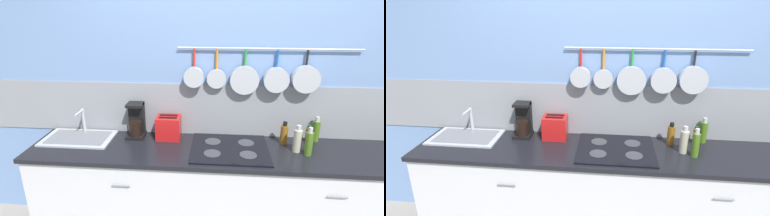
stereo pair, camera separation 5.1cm
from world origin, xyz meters
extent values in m
cube|color=#7293C6|center=(0.00, 0.33, 1.30)|extent=(7.20, 0.06, 2.60)
cube|color=gray|center=(0.00, 0.33, 1.12)|extent=(7.20, 0.07, 0.46)
cylinder|color=#B7BABF|center=(0.31, 0.28, 1.66)|extent=(1.45, 0.02, 0.02)
cylinder|color=red|center=(-0.28, 0.28, 1.58)|extent=(0.02, 0.02, 0.14)
cylinder|color=#B7BABF|center=(-0.28, 0.25, 1.42)|extent=(0.17, 0.07, 0.17)
cylinder|color=orange|center=(-0.09, 0.28, 1.57)|extent=(0.02, 0.02, 0.16)
cylinder|color=#B7BABF|center=(-0.09, 0.26, 1.41)|extent=(0.16, 0.04, 0.16)
cylinder|color=green|center=(0.13, 0.28, 1.58)|extent=(0.02, 0.02, 0.13)
cylinder|color=#B7BABF|center=(0.13, 0.26, 1.40)|extent=(0.24, 0.04, 0.24)
cylinder|color=#1959B2|center=(0.39, 0.28, 1.58)|extent=(0.02, 0.02, 0.14)
cylinder|color=#B7BABF|center=(0.39, 0.25, 1.41)|extent=(0.20, 0.06, 0.20)
cylinder|color=black|center=(0.62, 0.28, 1.59)|extent=(0.02, 0.02, 0.12)
cylinder|color=#B7BABF|center=(0.62, 0.25, 1.42)|extent=(0.22, 0.07, 0.22)
cube|color=silver|center=(0.00, 0.00, 0.43)|extent=(3.15, 0.55, 0.86)
cylinder|color=slate|center=(-0.79, -0.29, 0.70)|extent=(0.14, 0.01, 0.01)
cylinder|color=slate|center=(0.79, -0.29, 0.70)|extent=(0.14, 0.01, 0.01)
cube|color=black|center=(0.00, 0.00, 0.87)|extent=(3.19, 0.59, 0.03)
cube|color=#B7BABF|center=(-1.26, 0.10, 0.90)|extent=(0.59, 0.35, 0.01)
cube|color=slate|center=(-1.26, 0.10, 0.91)|extent=(0.50, 0.28, 0.00)
cylinder|color=#B7BABF|center=(-1.26, 0.23, 1.01)|extent=(0.03, 0.03, 0.23)
cylinder|color=#B7BABF|center=(-1.26, 0.16, 1.11)|extent=(0.02, 0.14, 0.02)
cube|color=black|center=(-0.78, 0.19, 0.90)|extent=(0.15, 0.17, 0.02)
cube|color=black|center=(-0.78, 0.25, 1.04)|extent=(0.14, 0.06, 0.30)
cylinder|color=black|center=(-0.78, 0.17, 0.98)|extent=(0.11, 0.11, 0.13)
cube|color=black|center=(-0.78, 0.21, 1.18)|extent=(0.14, 0.13, 0.02)
cube|color=red|center=(-0.49, 0.19, 0.99)|extent=(0.20, 0.17, 0.20)
cube|color=black|center=(-0.49, 0.16, 1.09)|extent=(0.15, 0.03, 0.00)
cube|color=black|center=(-0.49, 0.21, 1.09)|extent=(0.15, 0.03, 0.00)
cube|color=black|center=(-0.60, 0.19, 1.03)|extent=(0.02, 0.02, 0.02)
cube|color=black|center=(0.03, 0.02, 0.90)|extent=(0.61, 0.53, 0.01)
cylinder|color=#38383D|center=(-0.11, -0.09, 0.91)|extent=(0.13, 0.13, 0.00)
cylinder|color=#38383D|center=(0.17, -0.09, 0.91)|extent=(0.13, 0.13, 0.00)
cylinder|color=#38383D|center=(-0.11, 0.12, 0.91)|extent=(0.13, 0.13, 0.00)
cylinder|color=#38383D|center=(0.17, 0.12, 0.91)|extent=(0.13, 0.13, 0.00)
cylinder|color=#8C5919|center=(0.48, 0.17, 0.97)|extent=(0.06, 0.06, 0.16)
cylinder|color=black|center=(0.48, 0.17, 1.07)|extent=(0.03, 0.03, 0.03)
cylinder|color=#BFB799|center=(0.55, 0.03, 0.98)|extent=(0.06, 0.06, 0.18)
cylinder|color=beige|center=(0.55, 0.03, 1.09)|extent=(0.04, 0.04, 0.04)
cylinder|color=#4C721E|center=(0.62, -0.02, 0.99)|extent=(0.06, 0.06, 0.19)
cylinder|color=beige|center=(0.62, -0.02, 1.10)|extent=(0.03, 0.03, 0.04)
cylinder|color=#8C5919|center=(0.69, 0.21, 0.95)|extent=(0.05, 0.05, 0.12)
cylinder|color=#194C19|center=(0.69, 0.21, 1.03)|extent=(0.03, 0.03, 0.03)
cylinder|color=#4C721E|center=(0.75, 0.24, 0.98)|extent=(0.06, 0.06, 0.18)
cylinder|color=beige|center=(0.75, 0.24, 1.09)|extent=(0.03, 0.03, 0.04)
camera|label=1|loc=(-0.09, -2.15, 2.00)|focal=28.00mm
camera|label=2|loc=(-0.03, -2.14, 2.00)|focal=28.00mm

